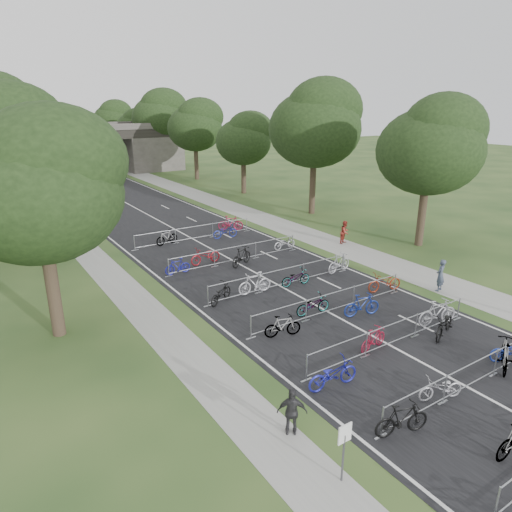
{
  "coord_description": "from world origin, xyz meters",
  "views": [
    {
      "loc": [
        -14.12,
        -3.93,
        9.74
      ],
      "look_at": [
        -0.01,
        17.6,
        1.1
      ],
      "focal_mm": 32.0,
      "sensor_mm": 36.0,
      "label": 1
    }
  ],
  "objects_px": {
    "pedestrian_c": "(292,412)",
    "pedestrian_a": "(440,275)",
    "overpass_bridge": "(71,150)",
    "pedestrian_b": "(345,232)",
    "park_sign": "(344,442)"
  },
  "relations": [
    {
      "from": "overpass_bridge",
      "to": "pedestrian_c",
      "type": "distance_m",
      "value": 60.22
    },
    {
      "from": "pedestrian_a",
      "to": "park_sign",
      "type": "bearing_deg",
      "value": 12.57
    },
    {
      "from": "pedestrian_c",
      "to": "pedestrian_a",
      "type": "bearing_deg",
      "value": -124.7
    },
    {
      "from": "park_sign",
      "to": "pedestrian_b",
      "type": "relative_size",
      "value": 1.08
    },
    {
      "from": "overpass_bridge",
      "to": "pedestrian_b",
      "type": "relative_size",
      "value": 18.43
    },
    {
      "from": "pedestrian_c",
      "to": "overpass_bridge",
      "type": "bearing_deg",
      "value": -59.98
    },
    {
      "from": "pedestrian_b",
      "to": "pedestrian_c",
      "type": "height_order",
      "value": "pedestrian_b"
    },
    {
      "from": "pedestrian_a",
      "to": "pedestrian_c",
      "type": "bearing_deg",
      "value": 4.66
    },
    {
      "from": "park_sign",
      "to": "pedestrian_a",
      "type": "bearing_deg",
      "value": 26.7
    },
    {
      "from": "overpass_bridge",
      "to": "pedestrian_b",
      "type": "height_order",
      "value": "overpass_bridge"
    },
    {
      "from": "park_sign",
      "to": "pedestrian_c",
      "type": "distance_m",
      "value": 2.28
    },
    {
      "from": "pedestrian_a",
      "to": "overpass_bridge",
      "type": "bearing_deg",
      "value": -97.02
    },
    {
      "from": "overpass_bridge",
      "to": "pedestrian_c",
      "type": "height_order",
      "value": "overpass_bridge"
    },
    {
      "from": "park_sign",
      "to": "pedestrian_a",
      "type": "distance_m",
      "value": 15.32
    },
    {
      "from": "overpass_bridge",
      "to": "pedestrian_a",
      "type": "height_order",
      "value": "overpass_bridge"
    }
  ]
}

